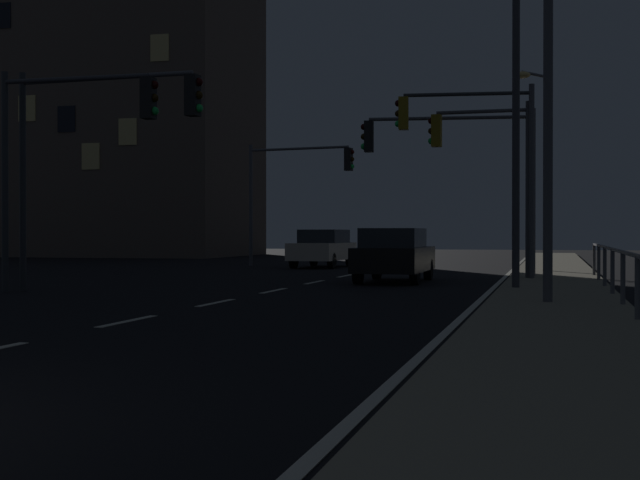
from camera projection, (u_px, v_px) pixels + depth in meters
name	position (u px, v px, depth m)	size (l,w,h in m)	color
ground_plane	(280.00, 290.00, 23.05)	(112.00, 112.00, 0.00)	black
sidewalk_right	(556.00, 291.00, 21.38)	(2.63, 77.00, 0.14)	gray
lane_markings_center	(315.00, 282.00, 26.44)	(0.14, 50.00, 0.01)	silver
lane_edge_line	(500.00, 282.00, 26.61)	(0.14, 53.00, 0.01)	silver
car	(394.00, 254.00, 26.63)	(1.82, 4.40, 1.57)	black
car_oncoming	(323.00, 248.00, 38.02)	(1.98, 4.46, 1.57)	beige
traffic_light_overhead_east	(453.00, 156.00, 27.63)	(5.22, 0.83, 5.02)	#4C4C51
traffic_light_mid_right	(99.00, 132.00, 21.80)	(4.94, 0.56, 5.38)	#2D3033
traffic_light_mid_left	(472.00, 142.00, 26.36)	(3.97, 0.65, 5.56)	#4C4C51
traffic_light_far_left	(70.00, 135.00, 21.50)	(4.09, 0.34, 5.31)	#2D3033
traffic_light_far_right	(484.00, 156.00, 26.69)	(3.00, 0.35, 5.10)	#4C4C51
traffic_light_near_right	(296.00, 178.00, 38.89)	(4.83, 0.94, 5.27)	#4C4C51
street_lamp_corner	(557.00, 44.00, 17.33)	(1.33, 1.56, 8.26)	#4C4C51
street_lamp_median	(542.00, 151.00, 31.07)	(1.17, 1.49, 6.78)	#4C4C51
street_lamp_far_end	(507.00, 87.00, 21.54)	(1.56, 1.46, 7.95)	#38383D
barrier_fence	(630.00, 267.00, 15.15)	(0.09, 26.84, 0.98)	#59595E
building_distant	(95.00, 95.00, 57.96)	(19.32, 11.13, 20.39)	brown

